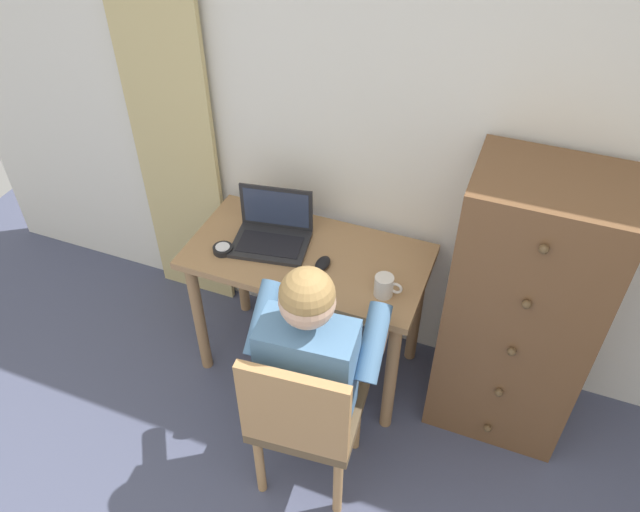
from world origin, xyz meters
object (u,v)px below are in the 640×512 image
(desk_clock, at_px, (223,249))
(coffee_mug, at_px, (384,286))
(computer_mouse, at_px, (323,263))
(chair, at_px, (303,416))
(person_seated, at_px, (317,352))
(laptop, at_px, (273,231))
(desk, at_px, (308,274))
(dresser, at_px, (520,311))

(desk_clock, distance_m, coffee_mug, 0.76)
(computer_mouse, bearing_deg, coffee_mug, -11.07)
(chair, xyz_separation_m, person_seated, (-0.01, 0.18, 0.18))
(computer_mouse, bearing_deg, desk_clock, -168.70)
(computer_mouse, height_order, coffee_mug, coffee_mug)
(laptop, bearing_deg, coffee_mug, -14.89)
(desk, xyz_separation_m, computer_mouse, (0.09, -0.05, 0.14))
(desk, height_order, coffee_mug, coffee_mug)
(dresser, bearing_deg, computer_mouse, -172.09)
(chair, bearing_deg, dresser, 45.01)
(computer_mouse, relative_size, desk_clock, 1.11)
(dresser, relative_size, coffee_mug, 11.12)
(desk, relative_size, person_seated, 0.91)
(desk, relative_size, computer_mouse, 10.88)
(chair, bearing_deg, laptop, 122.43)
(laptop, bearing_deg, dresser, 1.75)
(coffee_mug, bearing_deg, desk_clock, -179.77)
(computer_mouse, bearing_deg, chair, -73.83)
(person_seated, bearing_deg, dresser, 36.01)
(desk_clock, xyz_separation_m, coffee_mug, (0.76, 0.00, 0.03))
(desk, bearing_deg, desk_clock, -160.78)
(dresser, xyz_separation_m, laptop, (-1.13, -0.03, 0.13))
(laptop, bearing_deg, chair, -57.57)
(chair, height_order, person_seated, person_seated)
(desk_clock, relative_size, coffee_mug, 0.75)
(person_seated, relative_size, laptop, 3.16)
(laptop, distance_m, coffee_mug, 0.60)
(desk, xyz_separation_m, desk_clock, (-0.36, -0.13, 0.14))
(person_seated, xyz_separation_m, coffee_mug, (0.17, 0.33, 0.12))
(desk, bearing_deg, coffee_mug, -17.22)
(chair, height_order, coffee_mug, chair)
(computer_mouse, bearing_deg, person_seated, -69.79)
(desk, relative_size, dresser, 0.82)
(dresser, distance_m, coffee_mug, 0.59)
(dresser, relative_size, computer_mouse, 13.35)
(coffee_mug, bearing_deg, dresser, 18.96)
(desk, distance_m, computer_mouse, 0.18)
(chair, xyz_separation_m, desk_clock, (-0.60, 0.51, 0.27))
(dresser, height_order, chair, dresser)
(person_seated, relative_size, coffee_mug, 9.92)
(computer_mouse, bearing_deg, laptop, 165.39)
(desk, height_order, dresser, dresser)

